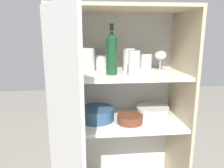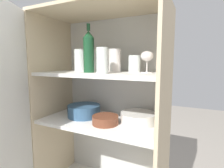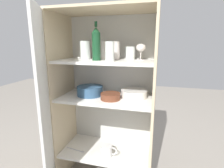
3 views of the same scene
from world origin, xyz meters
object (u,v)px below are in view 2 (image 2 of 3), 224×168
wine_bottle (89,52)px  serving_bowl_small (105,119)px  mixing_bowl_large (84,110)px  plate_stack_white (138,118)px

wine_bottle → serving_bowl_small: wine_bottle is taller
wine_bottle → mixing_bowl_large: bearing=144.4°
wine_bottle → plate_stack_white: wine_bottle is taller
mixing_bowl_large → serving_bowl_small: (0.20, -0.07, -0.01)m
mixing_bowl_large → serving_bowl_small: mixing_bowl_large is taller
wine_bottle → mixing_bowl_large: wine_bottle is taller
wine_bottle → mixing_bowl_large: 0.40m
serving_bowl_small → mixing_bowl_large: bearing=161.3°
wine_bottle → serving_bowl_small: size_ratio=1.82×
plate_stack_white → serving_bowl_small: (-0.17, -0.10, -0.00)m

